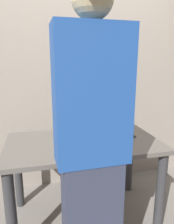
{
  "coord_description": "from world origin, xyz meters",
  "views": [
    {
      "loc": [
        -0.35,
        -1.62,
        1.39
      ],
      "look_at": [
        0.03,
        0.0,
        0.99
      ],
      "focal_mm": 33.56,
      "sensor_mm": 36.0,
      "label": 1
    }
  ],
  "objects_px": {
    "laptop": "(111,127)",
    "beer_bottle_amber": "(69,122)",
    "person_figure": "(92,149)",
    "beer_bottle_brown": "(61,124)"
  },
  "relations": [
    {
      "from": "laptop",
      "to": "beer_bottle_amber",
      "type": "xyz_separation_m",
      "value": [
        -0.38,
        0.11,
        0.04
      ]
    },
    {
      "from": "person_figure",
      "to": "beer_bottle_amber",
      "type": "bearing_deg",
      "value": 89.86
    },
    {
      "from": "beer_bottle_brown",
      "to": "person_figure",
      "type": "xyz_separation_m",
      "value": [
        0.08,
        -0.76,
        0.08
      ]
    },
    {
      "from": "laptop",
      "to": "beer_bottle_amber",
      "type": "distance_m",
      "value": 0.4
    },
    {
      "from": "beer_bottle_amber",
      "to": "person_figure",
      "type": "relative_size",
      "value": 0.14
    },
    {
      "from": "laptop",
      "to": "person_figure",
      "type": "xyz_separation_m",
      "value": [
        -0.38,
        -0.74,
        0.14
      ]
    },
    {
      "from": "beer_bottle_amber",
      "to": "beer_bottle_brown",
      "type": "xyz_separation_m",
      "value": [
        -0.08,
        -0.09,
        0.01
      ]
    },
    {
      "from": "laptop",
      "to": "beer_bottle_brown",
      "type": "relative_size",
      "value": 1.17
    },
    {
      "from": "beer_bottle_brown",
      "to": "person_figure",
      "type": "relative_size",
      "value": 0.17
    },
    {
      "from": "person_figure",
      "to": "laptop",
      "type": "bearing_deg",
      "value": 62.65
    }
  ]
}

